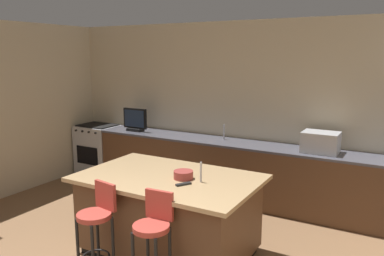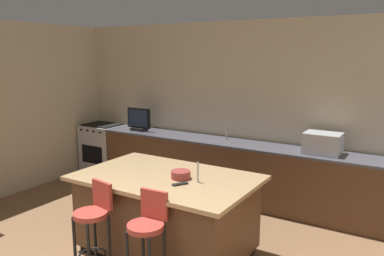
% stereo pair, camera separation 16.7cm
% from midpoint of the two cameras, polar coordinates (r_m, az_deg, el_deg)
% --- Properties ---
extents(wall_back, '(6.95, 0.12, 2.76)m').
position_cam_midpoint_polar(wall_back, '(6.21, 7.08, 2.68)').
color(wall_back, beige).
rests_on(wall_back, ground_plane).
extents(counter_back, '(4.64, 0.62, 0.93)m').
position_cam_midpoint_polar(counter_back, '(6.11, 4.53, -6.19)').
color(counter_back, brown).
rests_on(counter_back, ground_plane).
extents(kitchen_island, '(1.98, 1.26, 0.92)m').
position_cam_midpoint_polar(kitchen_island, '(4.50, -4.51, -12.52)').
color(kitchen_island, black).
rests_on(kitchen_island, ground_plane).
extents(range_oven, '(0.73, 0.63, 0.95)m').
position_cam_midpoint_polar(range_oven, '(7.61, -14.18, -3.05)').
color(range_oven, '#B7BABF').
rests_on(range_oven, ground_plane).
extents(microwave, '(0.48, 0.36, 0.28)m').
position_cam_midpoint_polar(microwave, '(5.54, 17.56, -2.00)').
color(microwave, '#B7BABF').
rests_on(microwave, counter_back).
extents(tv_monitor, '(0.47, 0.16, 0.40)m').
position_cam_midpoint_polar(tv_monitor, '(6.83, -9.06, 1.08)').
color(tv_monitor, black).
rests_on(tv_monitor, counter_back).
extents(sink_faucet_back, '(0.02, 0.02, 0.24)m').
position_cam_midpoint_polar(sink_faucet_back, '(6.11, 3.95, -0.56)').
color(sink_faucet_back, '#B2B2B7').
rests_on(sink_faucet_back, counter_back).
extents(sink_faucet_island, '(0.02, 0.02, 0.22)m').
position_cam_midpoint_polar(sink_faucet_island, '(4.10, 0.15, -6.50)').
color(sink_faucet_island, '#B2B2B7').
rests_on(sink_faucet_island, kitchen_island).
extents(bar_stool_left, '(0.34, 0.36, 0.99)m').
position_cam_midpoint_polar(bar_stool_left, '(4.10, -14.93, -13.33)').
color(bar_stool_left, '#B23D33').
rests_on(bar_stool_left, ground_plane).
extents(bar_stool_right, '(0.34, 0.35, 1.00)m').
position_cam_midpoint_polar(bar_stool_right, '(3.73, -7.04, -15.38)').
color(bar_stool_right, '#B23D33').
rests_on(bar_stool_right, ground_plane).
extents(fruit_bowl, '(0.21, 0.21, 0.09)m').
position_cam_midpoint_polar(fruit_bowl, '(4.23, -2.42, -6.89)').
color(fruit_bowl, '#993833').
rests_on(fruit_bowl, kitchen_island).
extents(tv_remote, '(0.13, 0.17, 0.02)m').
position_cam_midpoint_polar(tv_remote, '(4.04, -2.45, -8.25)').
color(tv_remote, black).
rests_on(tv_remote, kitchen_island).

